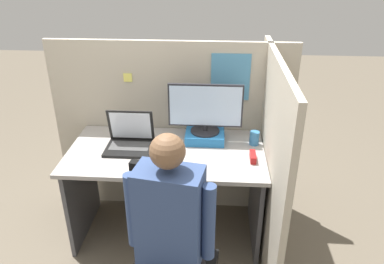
{
  "coord_description": "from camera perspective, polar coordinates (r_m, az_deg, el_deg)",
  "views": [
    {
      "loc": [
        0.34,
        -1.97,
        2.08
      ],
      "look_at": [
        0.2,
        0.19,
        1.01
      ],
      "focal_mm": 35.0,
      "sensor_mm": 36.0,
      "label": 1
    }
  ],
  "objects": [
    {
      "name": "laptop",
      "position": [
        2.76,
        -9.47,
        -1.38
      ],
      "size": [
        0.34,
        0.26,
        0.27
      ],
      "color": "black",
      "rests_on": "desk"
    },
    {
      "name": "desk",
      "position": [
        2.81,
        -3.85,
        -6.26
      ],
      "size": [
        1.42,
        0.74,
        0.76
      ],
      "color": "#9E9993",
      "rests_on": "ground"
    },
    {
      "name": "cubicle_panel_back",
      "position": [
        3.07,
        -2.95,
        0.39
      ],
      "size": [
        1.92,
        0.05,
        1.46
      ],
      "color": "#B7AD99",
      "rests_on": "ground"
    },
    {
      "name": "stapler",
      "position": [
        2.61,
        9.27,
        -3.75
      ],
      "size": [
        0.04,
        0.13,
        0.05
      ],
      "color": "#A31919",
      "rests_on": "desk"
    },
    {
      "name": "person",
      "position": [
        2.0,
        -3.27,
        -15.64
      ],
      "size": [
        0.47,
        0.47,
        1.31
      ],
      "color": "black",
      "rests_on": "ground"
    },
    {
      "name": "coffee_mug",
      "position": [
        2.8,
        9.48,
        -0.93
      ],
      "size": [
        0.07,
        0.07,
        0.1
      ],
      "color": "teal",
      "rests_on": "desk"
    },
    {
      "name": "carrot_toy",
      "position": [
        2.5,
        -3.13,
        -4.87
      ],
      "size": [
        0.05,
        0.12,
        0.05
      ],
      "color": "orange",
      "rests_on": "desk"
    },
    {
      "name": "cubicle_panel_right",
      "position": [
        2.67,
        11.71,
        -4.6
      ],
      "size": [
        0.04,
        1.39,
        1.46
      ],
      "color": "#B7AD99",
      "rests_on": "ground"
    },
    {
      "name": "monitor",
      "position": [
        2.74,
        2.06,
        3.61
      ],
      "size": [
        0.55,
        0.22,
        0.37
      ],
      "color": "#232328",
      "rests_on": "paper_box"
    },
    {
      "name": "paper_box",
      "position": [
        2.83,
        1.98,
        -0.57
      ],
      "size": [
        0.29,
        0.24,
        0.07
      ],
      "color": "#236BAD",
      "rests_on": "desk"
    },
    {
      "name": "mouse",
      "position": [
        2.61,
        -3.72,
        -3.65
      ],
      "size": [
        0.07,
        0.05,
        0.03
      ],
      "color": "gray",
      "rests_on": "desk"
    },
    {
      "name": "office_chair",
      "position": [
        2.28,
        -3.33,
        -17.68
      ],
      "size": [
        0.55,
        0.6,
        0.98
      ],
      "color": "black",
      "rests_on": "ground"
    }
  ]
}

